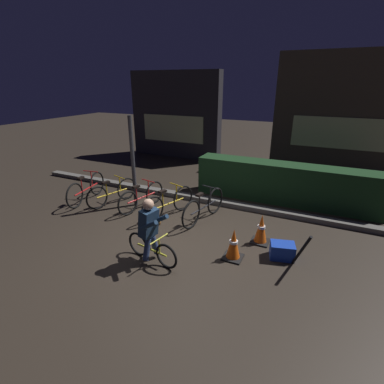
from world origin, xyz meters
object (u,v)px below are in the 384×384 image
Objects in this scene: blue_crate at (282,251)px; parked_bike_leftmost at (86,189)px; parked_bike_right_mid at (204,207)px; street_post at (133,163)px; parked_bike_center_left at (142,197)px; parked_bike_center_right at (168,203)px; parked_bike_left_mid at (112,193)px; traffic_cone_near at (233,244)px; cyclist at (151,230)px; closed_umbrella at (301,251)px; traffic_cone_far at (261,229)px.

parked_bike_leftmost is at bearing 173.99° from blue_crate.
street_post is at bearing 99.32° from parked_bike_right_mid.
parked_bike_center_right is at bearing -83.74° from parked_bike_center_left.
parked_bike_left_mid is 2.47× the size of traffic_cone_near.
closed_umbrella is at bearing 29.40° from cyclist.
parked_bike_leftmost reaches higher than closed_umbrella.
street_post is 1.66m from parked_bike_leftmost.
street_post reaches higher than parked_bike_center_right.
street_post is at bearing 142.38° from cyclist.
parked_bike_leftmost is 1.06× the size of parked_bike_center_right.
closed_umbrella is at bearing -103.83° from parked_bike_right_mid.
traffic_cone_near is 1.18m from closed_umbrella.
parked_bike_leftmost is 2.55m from parked_bike_center_right.
traffic_cone_near is at bearing -113.19° from traffic_cone_far.
closed_umbrella reaches higher than traffic_cone_far.
parked_bike_center_right is at bearing -11.80° from street_post.
traffic_cone_near is (2.83, -1.15, -0.04)m from parked_bike_center_left.
parked_bike_center_right is 0.96× the size of parked_bike_right_mid.
parked_bike_center_right is at bearing 151.93° from traffic_cone_near.
street_post reaches higher than cyclist.
traffic_cone_far is 2.28m from cyclist.
parked_bike_leftmost is at bearing 167.98° from traffic_cone_near.
traffic_cone_far is 0.65m from blue_crate.
blue_crate is at bearing -81.76° from parked_bike_left_mid.
street_post is at bearing 167.23° from blue_crate.
parked_bike_right_mid is at bearing 132.39° from traffic_cone_near.
blue_crate is at bearing -89.16° from parked_bike_center_left.
closed_umbrella is at bearing -107.56° from parked_bike_leftmost.
traffic_cone_far is (3.17, -0.36, -0.03)m from parked_bike_center_left.
traffic_cone_far is (1.46, -0.44, -0.05)m from parked_bike_right_mid.
closed_umbrella reaches higher than traffic_cone_near.
traffic_cone_far is at bearing -165.80° from closed_umbrella.
parked_bike_center_right is 1.27× the size of cyclist.
street_post is 5.37× the size of blue_crate.
parked_bike_right_mid is at bearing -95.03° from parked_bike_leftmost.
street_post is 3.88× the size of traffic_cone_near.
parked_bike_leftmost is at bearing 162.91° from cyclist.
blue_crate is (5.37, -0.57, -0.21)m from parked_bike_leftmost.
parked_bike_leftmost is (-1.40, -0.33, -0.83)m from street_post.
blue_crate is 0.35× the size of cyclist.
cyclist is (1.79, -2.01, -0.55)m from street_post.
traffic_cone_near is 1.38× the size of blue_crate.
parked_bike_center_right is 2.55× the size of traffic_cone_far.
street_post is at bearing 157.50° from traffic_cone_near.
traffic_cone_near is 0.49× the size of cyclist.
parked_bike_left_mid is 4.09m from traffic_cone_far.
traffic_cone_near is 1.55m from cyclist.
blue_crate is at bearing -12.77° from street_post.
blue_crate is (3.67, -0.75, -0.18)m from parked_bike_center_left.
parked_bike_center_right is 2.90m from blue_crate.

